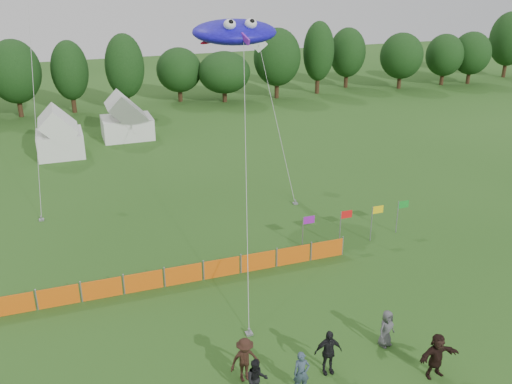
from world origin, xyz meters
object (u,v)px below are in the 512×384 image
object	(u,v)px
tent_right	(127,121)
stingray_kite	(233,32)
spectator_f	(437,356)
spectator_e	(386,328)
tent_left	(59,136)
spectator_d	(328,352)
spectator_b	(257,380)
barrier_fence	(183,275)
spectator_c	(245,360)
spectator_a	(301,373)

from	to	relation	value
tent_right	stingray_kite	bearing A→B (deg)	-70.45
spectator_f	spectator_e	bearing A→B (deg)	107.45
tent_left	spectator_d	xyz separation A→B (m)	(8.88, -31.68, -0.69)
spectator_e	spectator_b	bearing A→B (deg)	173.41
barrier_fence	spectator_c	bearing A→B (deg)	-85.25
barrier_fence	tent_left	bearing A→B (deg)	102.20
spectator_a	spectator_c	size ratio (longest dim) A/B	0.92
spectator_c	spectator_a	bearing A→B (deg)	-41.11
tent_right	stingray_kite	xyz separation A→B (m)	(5.42, -15.27, 9.28)
spectator_f	tent_right	bearing A→B (deg)	99.11
barrier_fence	spectator_c	distance (m)	7.82
tent_right	spectator_d	size ratio (longest dim) A/B	2.33
tent_right	spectator_d	bearing A→B (deg)	-85.12
tent_left	spectator_e	distance (m)	33.20
spectator_a	spectator_d	distance (m)	1.56
tent_left	spectator_c	size ratio (longest dim) A/B	1.97
barrier_fence	spectator_f	bearing A→B (deg)	-52.47
spectator_a	spectator_d	xyz separation A→B (m)	(1.42, 0.64, 0.10)
spectator_d	spectator_b	bearing A→B (deg)	-164.90
tent_right	spectator_c	xyz separation A→B (m)	(-0.24, -34.15, -0.66)
tent_right	spectator_c	world-z (taller)	tent_right
spectator_c	stingray_kite	xyz separation A→B (m)	(5.66, 18.88, 9.94)
tent_left	spectator_e	size ratio (longest dim) A/B	2.22
tent_left	stingray_kite	xyz separation A→B (m)	(11.33, -12.11, 9.23)
spectator_b	spectator_e	distance (m)	6.34
tent_right	stingray_kite	world-z (taller)	stingray_kite
spectator_b	stingray_kite	bearing A→B (deg)	83.34
tent_right	spectator_b	size ratio (longest dim) A/B	2.57
spectator_e	spectator_f	bearing A→B (deg)	-88.44
spectator_b	spectator_a	bearing A→B (deg)	3.52
spectator_e	spectator_f	world-z (taller)	spectator_f
spectator_d	tent_left	bearing A→B (deg)	112.22
spectator_c	tent_left	bearing A→B (deg)	95.62
spectator_a	spectator_d	world-z (taller)	spectator_d
stingray_kite	spectator_d	bearing A→B (deg)	-97.14
spectator_c	spectator_f	world-z (taller)	spectator_f
spectator_f	stingray_kite	bearing A→B (deg)	92.32
tent_left	spectator_c	bearing A→B (deg)	-79.64
spectator_a	spectator_f	distance (m)	5.38
spectator_b	stingray_kite	xyz separation A→B (m)	(5.60, 20.04, 10.01)
spectator_c	spectator_f	size ratio (longest dim) A/B	0.98
spectator_c	spectator_e	bearing A→B (deg)	-4.41
spectator_d	tent_right	bearing A→B (deg)	101.44
barrier_fence	spectator_b	distance (m)	8.97
tent_right	stingray_kite	size ratio (longest dim) A/B	0.19
tent_right	spectator_e	size ratio (longest dim) A/B	2.69
tent_right	spectator_a	world-z (taller)	tent_right
spectator_a	spectator_b	bearing A→B (deg)	-175.77
spectator_a	stingray_kite	xyz separation A→B (m)	(3.87, 20.20, 10.02)
stingray_kite	spectator_c	bearing A→B (deg)	-106.69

